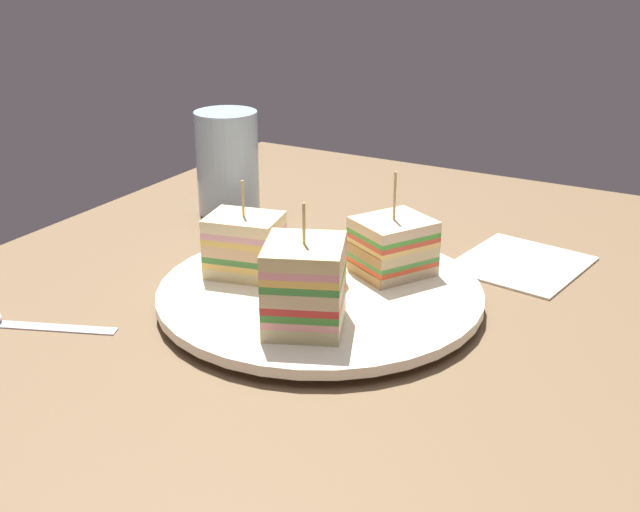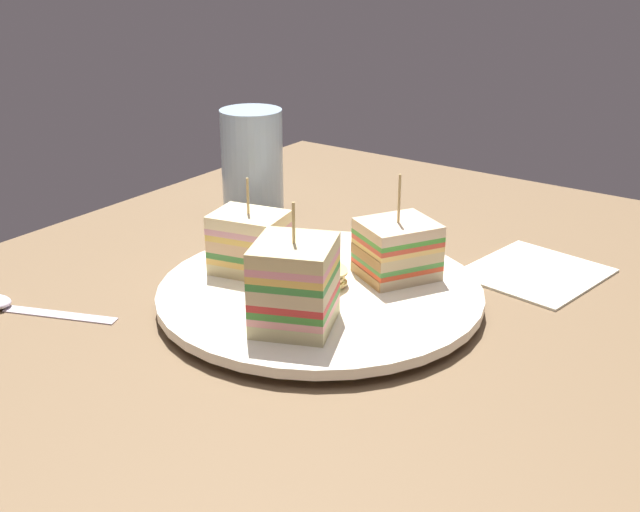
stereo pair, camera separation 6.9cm
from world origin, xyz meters
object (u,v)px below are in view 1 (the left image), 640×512
sandwich_wedge_0 (304,286)px  drinking_glass (228,170)px  sandwich_wedge_1 (392,246)px  napkin (521,263)px  chip_pile (321,274)px  plate (320,294)px  sandwich_wedge_2 (245,246)px

sandwich_wedge_0 → drinking_glass: bearing=22.7°
sandwich_wedge_1 → drinking_glass: (-10.47, -25.49, 0.91)cm
napkin → chip_pile: bearing=-37.1°
plate → sandwich_wedge_2: bearing=-85.1°
sandwich_wedge_2 → sandwich_wedge_0: bearing=-44.9°
plate → drinking_glass: size_ratio=2.41×
chip_pile → napkin: (-17.26, 13.06, -2.57)cm
sandwich_wedge_0 → napkin: bearing=-46.1°
plate → chip_pile: (-0.17, 0.02, 1.85)cm
plate → sandwich_wedge_1: sandwich_wedge_1 is taller
plate → napkin: bearing=143.1°
plate → drinking_glass: 27.40cm
sandwich_wedge_0 → sandwich_wedge_1: sandwich_wedge_0 is taller
sandwich_wedge_1 → napkin: (-11.26, 8.98, -3.90)cm
sandwich_wedge_0 → chip_pile: size_ratio=1.42×
sandwich_wedge_0 → sandwich_wedge_2: sandwich_wedge_0 is taller
chip_pile → drinking_glass: 27.10cm
drinking_glass → plate: bearing=52.1°
sandwich_wedge_2 → drinking_glass: (-17.26, -14.02, 0.69)cm
sandwich_wedge_1 → napkin: size_ratio=0.78×
napkin → plate: bearing=-36.9°
sandwich_wedge_1 → drinking_glass: 27.57cm
drinking_glass → sandwich_wedge_2: bearing=39.1°
plate → sandwich_wedge_0: bearing=19.7°
sandwich_wedge_1 → chip_pile: size_ratio=1.32×
sandwich_wedge_2 → chip_pile: sandwich_wedge_2 is taller
sandwich_wedge_2 → napkin: sandwich_wedge_2 is taller
sandwich_wedge_1 → chip_pile: sandwich_wedge_1 is taller
sandwich_wedge_1 → sandwich_wedge_2: bearing=-29.5°
sandwich_wedge_1 → drinking_glass: drinking_glass is taller
plate → drinking_glass: (-16.63, -21.39, 4.10)cm
sandwich_wedge_1 → sandwich_wedge_2: size_ratio=1.08×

